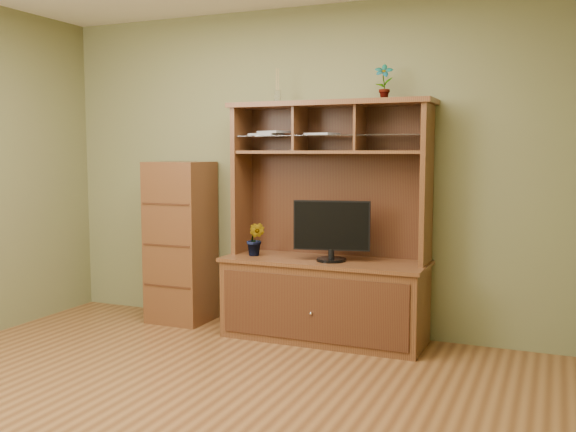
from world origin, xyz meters
The scene contains 8 objects.
room centered at (0.00, 0.00, 1.35)m, with size 4.54×4.04×2.74m.
media_hutch centered at (0.34, 1.73, 0.52)m, with size 1.66×0.61×1.90m.
monitor centered at (0.42, 1.65, 0.90)m, with size 0.60×0.23×0.48m.
orchid_plant centered at (-0.24, 1.65, 0.79)m, with size 0.15×0.12×0.28m, color #326021.
top_plant centered at (0.78, 1.80, 2.04)m, with size 0.14×0.10×0.27m, color #446F27.
reed_diffuser centered at (-0.11, 1.80, 2.01)m, with size 0.06×0.06×0.28m.
magazines centered at (-0.03, 1.81, 1.65)m, with size 0.77×0.24×0.04m.
side_cabinet centered at (-1.03, 1.75, 0.71)m, with size 0.51×0.46×1.42m.
Camera 1 is at (2.05, -3.05, 1.51)m, focal length 40.00 mm.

